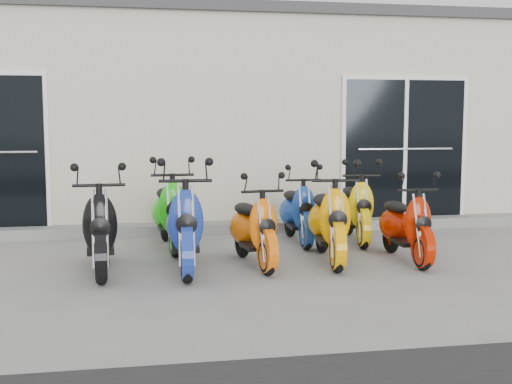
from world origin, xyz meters
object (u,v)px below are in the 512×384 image
scooter_front_red (406,215)px  scooter_front_blue (185,213)px  scooter_front_orange_a (253,218)px  scooter_back_blue (297,203)px  scooter_back_yellow (355,200)px  scooter_front_orange_b (329,210)px  scooter_back_green (169,202)px  scooter_front_black (100,216)px

scooter_front_red → scooter_front_blue: bearing=-178.7°
scooter_front_orange_a → scooter_back_blue: 1.47m
scooter_front_blue → scooter_back_yellow: bearing=30.1°
scooter_front_orange_b → scooter_front_blue: bearing=-168.3°
scooter_front_orange_a → scooter_front_red: (1.79, -0.07, -0.01)m
scooter_back_green → scooter_back_blue: (1.70, 0.08, -0.06)m
scooter_back_green → scooter_front_orange_b: bearing=-35.9°
scooter_front_blue → scooter_back_yellow: (2.38, 1.28, -0.06)m
scooter_front_red → scooter_back_blue: size_ratio=0.99×
scooter_front_orange_b → scooter_back_green: size_ratio=1.01×
scooter_front_orange_a → scooter_back_green: (-0.89, 1.15, 0.06)m
scooter_front_blue → scooter_front_orange_a: 0.78m
scooter_back_blue → scooter_front_black: bearing=-152.5°
scooter_front_orange_a → scooter_front_red: bearing=-9.5°
scooter_front_black → scooter_front_blue: scooter_front_blue is taller
scooter_front_blue → scooter_front_orange_b: size_ratio=1.04×
scooter_front_blue → scooter_front_red: (2.56, 0.02, -0.09)m
scooter_front_orange_a → scooter_back_yellow: scooter_back_yellow is taller
scooter_front_black → scooter_front_red: size_ratio=1.13×
scooter_front_blue → scooter_front_red: 2.56m
scooter_front_red → scooter_front_black: bearing=-180.0°
scooter_front_red → scooter_back_yellow: 1.27m
scooter_front_orange_b → scooter_back_green: (-1.79, 1.10, -0.00)m
scooter_front_orange_a → scooter_front_orange_b: scooter_front_orange_b is taller
scooter_front_blue → scooter_front_orange_a: (0.77, 0.09, -0.09)m
scooter_front_red → scooter_back_yellow: size_ratio=0.94×
scooter_front_orange_b → scooter_back_yellow: scooter_front_orange_b is taller
scooter_front_black → scooter_back_green: (0.79, 1.17, -0.00)m
scooter_front_orange_a → scooter_front_orange_b: (0.90, 0.05, 0.06)m
scooter_front_black → scooter_back_green: scooter_front_black is taller
scooter_back_green → scooter_back_yellow: scooter_back_green is taller
scooter_front_black → scooter_back_yellow: size_ratio=1.06×
scooter_front_red → scooter_back_green: 2.94m
scooter_front_black → scooter_front_orange_b: scooter_front_orange_b is taller
scooter_back_yellow → scooter_back_green: bearing=-171.9°
scooter_front_orange_b → scooter_back_green: 2.10m
scooter_front_orange_b → scooter_front_black: bearing=-171.4°
scooter_front_orange_a → scooter_back_green: 1.45m
scooter_back_yellow → scooter_front_orange_a: bearing=-136.2°
scooter_back_green → scooter_back_yellow: size_ratio=1.05×
scooter_front_red → scooter_back_green: scooter_back_green is taller
scooter_front_black → scooter_front_orange_a: bearing=-3.1°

